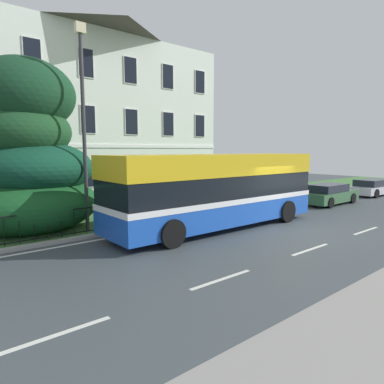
% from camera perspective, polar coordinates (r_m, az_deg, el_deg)
% --- Properties ---
extents(ground_plane, '(60.00, 56.00, 0.18)m').
position_cam_1_polar(ground_plane, '(14.96, 13.28, -5.44)').
color(ground_plane, '#3E464A').
extents(georgian_townhouse, '(17.16, 10.99, 11.77)m').
position_cam_1_polar(georgian_townhouse, '(26.23, -18.93, 12.94)').
color(georgian_townhouse, silver).
rests_on(georgian_townhouse, ground_plane).
extents(iron_verge_railing, '(16.34, 0.04, 0.97)m').
position_cam_1_polar(iron_verge_railing, '(15.37, -1.48, -2.50)').
color(iron_verge_railing, black).
rests_on(iron_verge_railing, ground_plane).
extents(evergreen_tree, '(5.57, 5.57, 6.86)m').
position_cam_1_polar(evergreen_tree, '(14.90, -26.08, 4.69)').
color(evergreen_tree, '#423328').
rests_on(evergreen_tree, ground_plane).
extents(single_decker_bus, '(9.60, 2.68, 3.01)m').
position_cam_1_polar(single_decker_bus, '(13.84, 4.24, 0.45)').
color(single_decker_bus, blue).
rests_on(single_decker_bus, ground_plane).
extents(parked_hatchback_00, '(4.45, 1.99, 1.13)m').
position_cam_1_polar(parked_hatchback_00, '(27.20, 28.20, 0.70)').
color(parked_hatchback_00, silver).
rests_on(parked_hatchback_00, ground_plane).
extents(parked_hatchback_01, '(4.23, 1.81, 1.19)m').
position_cam_1_polar(parked_hatchback_01, '(21.60, 21.98, -0.33)').
color(parked_hatchback_01, '#305C36').
rests_on(parked_hatchback_01, ground_plane).
extents(street_lamp_post, '(0.36, 0.24, 7.57)m').
position_cam_1_polar(street_lamp_post, '(13.39, -17.78, 12.00)').
color(street_lamp_post, '#333338').
rests_on(street_lamp_post, ground_plane).
extents(litter_bin, '(0.56, 0.56, 1.07)m').
position_cam_1_polar(litter_bin, '(17.21, 3.57, -1.36)').
color(litter_bin, black).
rests_on(litter_bin, ground_plane).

